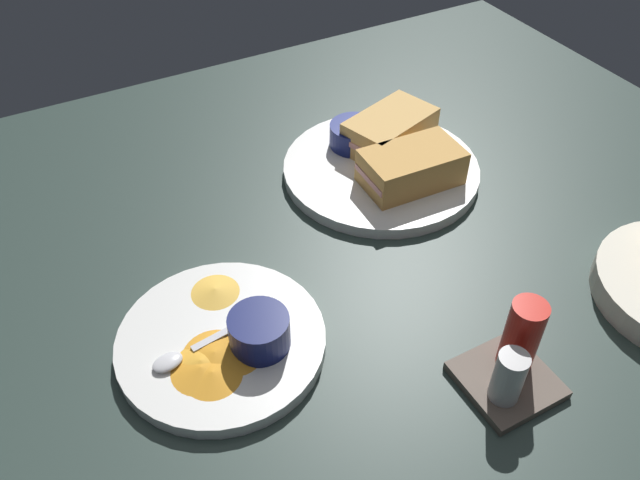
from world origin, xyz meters
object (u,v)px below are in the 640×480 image
(sandwich_half_far, at_px, (390,130))
(spoon_by_gravy_ramekin, at_px, (179,356))
(plate_chips_companion, at_px, (221,341))
(condiment_caddy, at_px, (514,359))
(sandwich_half_near, at_px, (411,167))
(spoon_by_dark_ramekin, at_px, (382,160))
(plate_sandwich_main, at_px, (381,170))
(ramekin_light_gravy, at_px, (259,330))
(ramekin_dark_sauce, at_px, (355,134))

(sandwich_half_far, xyz_separation_m, spoon_by_gravy_ramekin, (0.40, 0.22, -0.02))
(plate_chips_companion, relative_size, condiment_caddy, 2.33)
(sandwich_half_near, height_order, sandwich_half_far, same)
(sandwich_half_near, bearing_deg, spoon_by_dark_ramekin, -79.34)
(plate_sandwich_main, relative_size, plate_chips_companion, 1.23)
(condiment_caddy, bearing_deg, ramekin_light_gravy, -36.17)
(spoon_by_gravy_ramekin, distance_m, condiment_caddy, 0.33)
(sandwich_half_near, height_order, ramekin_dark_sauce, sandwich_half_near)
(plate_sandwich_main, distance_m, spoon_by_gravy_ramekin, 0.40)
(plate_chips_companion, height_order, spoon_by_gravy_ramekin, spoon_by_gravy_ramekin)
(ramekin_dark_sauce, relative_size, ramekin_light_gravy, 1.15)
(plate_chips_companion, bearing_deg, ramekin_dark_sauce, -142.07)
(spoon_by_dark_ramekin, distance_m, spoon_by_gravy_ramekin, 0.41)
(ramekin_dark_sauce, bearing_deg, spoon_by_gravy_ramekin, 34.72)
(spoon_by_dark_ramekin, bearing_deg, plate_sandwich_main, 54.54)
(ramekin_dark_sauce, distance_m, ramekin_light_gravy, 0.38)
(sandwich_half_far, height_order, ramekin_light_gravy, sandwich_half_far)
(spoon_by_gravy_ramekin, bearing_deg, sandwich_half_near, -160.40)
(plate_sandwich_main, distance_m, ramekin_light_gravy, 0.35)
(sandwich_half_near, height_order, ramekin_light_gravy, sandwich_half_near)
(spoon_by_dark_ramekin, bearing_deg, condiment_caddy, 78.05)
(spoon_by_gravy_ramekin, bearing_deg, ramekin_dark_sauce, -145.28)
(sandwich_half_near, bearing_deg, ramekin_dark_sauce, -79.38)
(spoon_by_dark_ramekin, bearing_deg, ramekin_light_gravy, 36.55)
(plate_chips_companion, xyz_separation_m, ramekin_light_gravy, (-0.03, 0.03, 0.03))
(spoon_by_dark_ramekin, relative_size, plate_chips_companion, 0.45)
(sandwich_half_near, xyz_separation_m, ramekin_light_gravy, (0.29, 0.15, -0.00))
(sandwich_half_near, distance_m, condiment_caddy, 0.32)
(plate_sandwich_main, relative_size, sandwich_half_far, 1.85)
(plate_chips_companion, relative_size, ramekin_light_gravy, 3.48)
(ramekin_dark_sauce, bearing_deg, spoon_by_dark_ramekin, 100.58)
(plate_sandwich_main, bearing_deg, plate_chips_companion, 29.51)
(ramekin_dark_sauce, bearing_deg, plate_chips_companion, 37.93)
(sandwich_half_near, xyz_separation_m, plate_chips_companion, (0.33, 0.13, -0.03))
(ramekin_light_gravy, bearing_deg, ramekin_dark_sauce, -135.68)
(ramekin_dark_sauce, bearing_deg, condiment_caddy, 81.03)
(condiment_caddy, bearing_deg, plate_chips_companion, -36.70)
(sandwich_half_far, bearing_deg, ramekin_light_gravy, 37.44)
(ramekin_light_gravy, xyz_separation_m, condiment_caddy, (-0.21, 0.15, -0.00))
(sandwich_half_far, height_order, spoon_by_dark_ramekin, sandwich_half_far)
(spoon_by_gravy_ramekin, relative_size, condiment_caddy, 1.05)
(plate_chips_companion, bearing_deg, sandwich_half_near, -158.79)
(ramekin_dark_sauce, distance_m, spoon_by_dark_ramekin, 0.06)
(sandwich_half_near, relative_size, spoon_by_dark_ramekin, 1.36)
(sandwich_half_near, relative_size, ramekin_light_gravy, 2.13)
(plate_sandwich_main, relative_size, sandwich_half_near, 2.02)
(ramekin_dark_sauce, bearing_deg, plate_sandwich_main, 96.50)
(ramekin_dark_sauce, bearing_deg, sandwich_half_far, 150.97)
(sandwich_half_far, relative_size, plate_chips_companion, 0.67)
(sandwich_half_near, height_order, spoon_by_dark_ramekin, sandwich_half_near)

